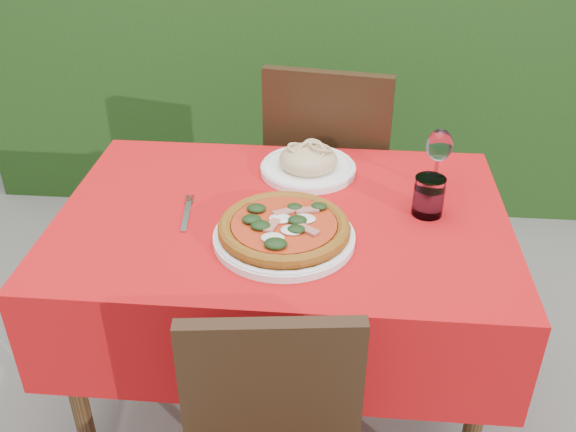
# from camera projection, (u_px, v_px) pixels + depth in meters

# --- Properties ---
(ground) EXTENTS (60.00, 60.00, 0.00)m
(ground) POSITION_uv_depth(u_px,v_px,m) (283.00, 398.00, 2.20)
(ground) COLOR #625E59
(ground) RESTS_ON ground
(hedge) EXTENTS (3.20, 0.55, 1.78)m
(hedge) POSITION_uv_depth(u_px,v_px,m) (313.00, 12.00, 3.03)
(hedge) COLOR black
(hedge) RESTS_ON ground
(dining_table) EXTENTS (1.26, 0.86, 0.75)m
(dining_table) POSITION_uv_depth(u_px,v_px,m) (283.00, 256.00, 1.88)
(dining_table) COLOR #4C3118
(dining_table) RESTS_ON ground
(chair_far) EXTENTS (0.51, 0.51, 0.98)m
(chair_far) POSITION_uv_depth(u_px,v_px,m) (330.00, 170.00, 2.42)
(chair_far) COLOR black
(chair_far) RESTS_ON ground
(pizza_plate) EXTENTS (0.37, 0.37, 0.07)m
(pizza_plate) POSITION_uv_depth(u_px,v_px,m) (284.00, 230.00, 1.67)
(pizza_plate) COLOR white
(pizza_plate) RESTS_ON dining_table
(pasta_plate) EXTENTS (0.30, 0.30, 0.08)m
(pasta_plate) POSITION_uv_depth(u_px,v_px,m) (308.00, 163.00, 2.00)
(pasta_plate) COLOR white
(pasta_plate) RESTS_ON dining_table
(water_glass) EXTENTS (0.09, 0.09, 0.11)m
(water_glass) POSITION_uv_depth(u_px,v_px,m) (428.00, 198.00, 1.77)
(water_glass) COLOR white
(water_glass) RESTS_ON dining_table
(wine_glass) EXTENTS (0.08, 0.08, 0.19)m
(wine_glass) POSITION_uv_depth(u_px,v_px,m) (439.00, 148.00, 1.86)
(wine_glass) COLOR silver
(wine_glass) RESTS_ON dining_table
(fork) EXTENTS (0.05, 0.21, 0.01)m
(fork) POSITION_uv_depth(u_px,v_px,m) (186.00, 216.00, 1.78)
(fork) COLOR #B5B4BC
(fork) RESTS_ON dining_table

